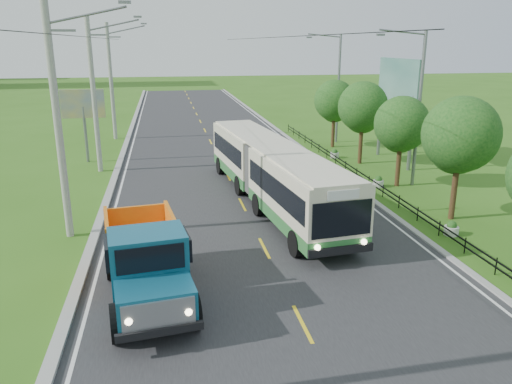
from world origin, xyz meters
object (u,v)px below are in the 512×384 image
object	(u,v)px
pole_near	(59,123)
planter_far	(335,154)
planter_mid	(378,182)
billboard_right	(398,87)
pole_mid	(94,95)
planter_near	(451,229)
billboard_left	(83,108)
dump_truck	(146,256)
tree_fifth	(363,109)
pole_far	(112,81)
streetlight_mid	(417,104)
streetlight_far	(337,85)
tree_third	(460,138)
bus	(272,169)
tree_fourth	(401,127)
tree_back	(334,102)

from	to	relation	value
pole_near	planter_far	distance (m)	21.83
planter_mid	billboard_right	xyz separation A→B (m)	(3.70, 6.00, 5.06)
pole_mid	planter_near	size ratio (longest dim) A/B	14.93
billboard_left	dump_truck	bearing A→B (deg)	-77.44
tree_fifth	billboard_right	world-z (taller)	billboard_right
tree_fifth	billboard_right	distance (m)	2.87
planter_near	pole_far	bearing A→B (deg)	121.99
streetlight_mid	streetlight_far	xyz separation A→B (m)	(0.00, 14.00, 0.00)
tree_fifth	tree_third	bearing A→B (deg)	-90.00
pole_mid	billboard_left	size ratio (longest dim) A/B	1.92
planter_near	bus	distance (m)	9.31
tree_fifth	bus	bearing A→B (deg)	-135.08
tree_third	billboard_right	distance (m)	12.18
tree_fifth	planter_far	distance (m)	4.21
pole_near	planter_far	bearing A→B (deg)	37.63
planter_near	tree_fourth	bearing A→B (deg)	81.23
pole_far	planter_mid	distance (m)	25.85
tree_back	billboard_right	xyz separation A→B (m)	(2.44, -6.14, 1.69)
streetlight_mid	pole_far	bearing A→B (deg)	134.86
tree_third	bus	distance (m)	9.32
tree_third	planter_far	bearing A→B (deg)	95.18
pole_far	streetlight_far	size ratio (longest dim) A/B	1.10
pole_near	tree_fourth	world-z (taller)	pole_near
pole_far	pole_near	bearing A→B (deg)	-90.00
planter_far	billboard_right	size ratio (longest dim) A/B	0.09
pole_far	bus	distance (m)	23.51
pole_far	streetlight_far	bearing A→B (deg)	-14.81
planter_far	dump_truck	bearing A→B (deg)	-124.29
tree_third	billboard_left	distance (m)	25.02
planter_near	planter_mid	world-z (taller)	same
pole_far	tree_fifth	size ratio (longest dim) A/B	1.72
tree_fourth	planter_far	bearing A→B (deg)	99.08
pole_mid	tree_fourth	size ratio (longest dim) A/B	1.85
tree_third	billboard_right	bearing A→B (deg)	78.36
billboard_left	tree_fourth	bearing A→B (deg)	-26.99
pole_near	dump_truck	distance (m)	8.22
tree_third	tree_back	bearing A→B (deg)	90.00
tree_third	planter_near	xyz separation A→B (m)	(-1.26, -2.14, -3.70)
streetlight_far	planter_far	distance (m)	7.84
tree_fifth	planter_near	size ratio (longest dim) A/B	8.66
planter_near	streetlight_mid	bearing A→B (deg)	75.68
tree_fourth	pole_far	bearing A→B (deg)	133.85
tree_fourth	billboard_right	world-z (taller)	billboard_right
pole_near	billboard_left	distance (m)	15.10
streetlight_mid	bus	world-z (taller)	streetlight_mid
tree_fifth	bus	xyz separation A→B (m)	(-8.29, -8.27, -1.92)
pole_near	planter_far	world-z (taller)	pole_near
tree_third	tree_back	xyz separation A→B (m)	(-0.00, 18.00, -0.33)
tree_fourth	tree_third	bearing A→B (deg)	-90.00
pole_mid	streetlight_mid	xyz separation A→B (m)	(18.90, -7.00, -0.19)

